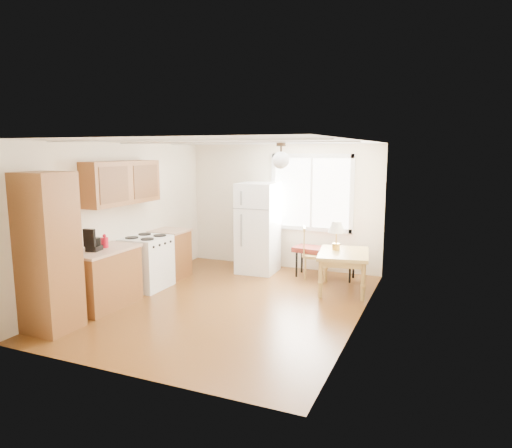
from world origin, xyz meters
The scene contains 11 objects.
room_shell centered at (0.00, 0.00, 1.25)m, with size 4.60×5.60×2.62m.
kitchen_run centered at (-1.72, -0.63, 0.84)m, with size 0.65×3.40×2.20m.
window_unit centered at (0.60, 2.47, 1.55)m, with size 1.64×0.05×1.51m.
pendant_light centered at (0.70, 0.40, 2.24)m, with size 0.26×0.26×0.40m.
refrigerator centered at (-0.31, 1.94, 0.88)m, with size 0.74×0.76×1.75m.
bench centered at (1.01, 2.03, 0.49)m, with size 1.25×0.60×0.55m.
dining_table centered at (1.50, 1.34, 0.57)m, with size 0.98×1.20×0.68m.
chair centered at (0.73, 1.87, 0.55)m, with size 0.46×0.45×0.96m.
table_lamp centered at (1.34, 1.46, 1.03)m, with size 0.28×0.28×0.49m.
coffee_maker centered at (-1.72, -1.01, 1.03)m, with size 0.21×0.25×0.34m.
kettle centered at (-1.73, -0.75, 0.99)m, with size 0.11×0.11×0.21m.
Camera 1 is at (3.04, -6.15, 2.37)m, focal length 32.00 mm.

